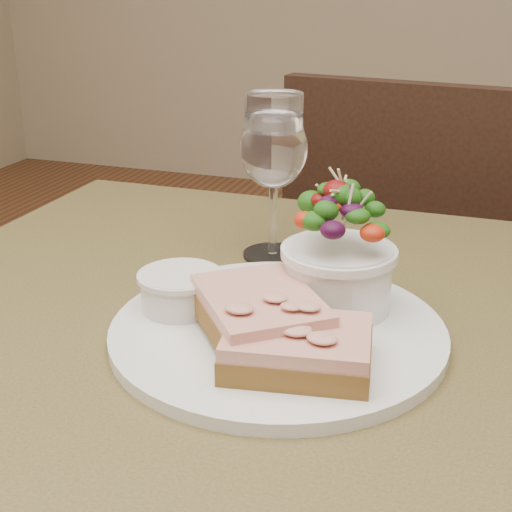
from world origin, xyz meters
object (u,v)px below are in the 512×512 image
(sandwich_front, at_px, (298,348))
(dinner_plate, at_px, (278,331))
(cafe_table, at_px, (248,417))
(ramekin, at_px, (180,289))
(wine_glass, at_px, (274,153))
(chair_far, at_px, (411,370))
(sandwich_back, at_px, (260,312))
(salad_bowl, at_px, (339,249))

(sandwich_front, bearing_deg, dinner_plate, 111.02)
(cafe_table, bearing_deg, ramekin, -174.92)
(ramekin, bearing_deg, wine_glass, 79.67)
(cafe_table, xyz_separation_m, wine_glass, (-0.03, 0.18, 0.22))
(cafe_table, bearing_deg, wine_glass, 100.34)
(cafe_table, relative_size, chair_far, 0.89)
(sandwich_back, relative_size, salad_bowl, 1.24)
(ramekin, bearing_deg, salad_bowl, 19.80)
(sandwich_front, bearing_deg, sandwich_back, 132.59)
(salad_bowl, bearing_deg, sandwich_back, -120.84)
(dinner_plate, distance_m, sandwich_front, 0.08)
(cafe_table, height_order, dinner_plate, dinner_plate)
(sandwich_back, relative_size, ramekin, 2.12)
(salad_bowl, bearing_deg, sandwich_front, -92.67)
(wine_glass, bearing_deg, sandwich_back, -75.16)
(sandwich_back, distance_m, ramekin, 0.10)
(chair_far, relative_size, ramekin, 12.15)
(sandwich_front, bearing_deg, chair_far, 79.53)
(dinner_plate, xyz_separation_m, ramekin, (-0.10, 0.00, 0.03))
(sandwich_front, relative_size, salad_bowl, 1.02)
(sandwich_back, distance_m, salad_bowl, 0.10)
(cafe_table, relative_size, salad_bowl, 6.30)
(chair_far, relative_size, dinner_plate, 2.95)
(salad_bowl, distance_m, wine_glass, 0.18)
(chair_far, relative_size, salad_bowl, 7.09)
(sandwich_back, height_order, ramekin, sandwich_back)
(cafe_table, distance_m, sandwich_back, 0.15)
(cafe_table, bearing_deg, salad_bowl, 30.99)
(cafe_table, distance_m, wine_glass, 0.29)
(sandwich_back, bearing_deg, cafe_table, 174.66)
(cafe_table, relative_size, sandwich_front, 6.15)
(ramekin, height_order, salad_bowl, salad_bowl)
(dinner_plate, relative_size, sandwich_back, 1.94)
(cafe_table, distance_m, dinner_plate, 0.11)
(sandwich_front, xyz_separation_m, salad_bowl, (0.01, 0.12, 0.04))
(cafe_table, xyz_separation_m, salad_bowl, (0.07, 0.04, 0.17))
(chair_far, distance_m, wine_glass, 0.83)
(dinner_plate, xyz_separation_m, wine_glass, (-0.07, 0.19, 0.12))
(cafe_table, bearing_deg, chair_far, 83.34)
(chair_far, height_order, sandwich_back, chair_far)
(salad_bowl, xyz_separation_m, wine_glass, (-0.11, 0.13, 0.05))
(ramekin, bearing_deg, sandwich_front, -26.49)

